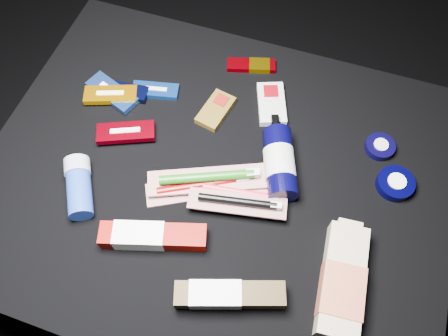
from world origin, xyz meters
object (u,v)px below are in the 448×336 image
(bodywash_bottle, at_px, (342,283))
(toothpaste_carton_red, at_px, (149,236))
(deodorant_stick, at_px, (79,186))
(lotion_bottle, at_px, (280,163))

(bodywash_bottle, relative_size, toothpaste_carton_red, 1.07)
(bodywash_bottle, height_order, deodorant_stick, deodorant_stick)
(lotion_bottle, bearing_deg, toothpaste_carton_red, -151.26)
(lotion_bottle, bearing_deg, deodorant_stick, -174.79)
(lotion_bottle, height_order, bodywash_bottle, lotion_bottle)
(deodorant_stick, xyz_separation_m, toothpaste_carton_red, (0.17, -0.05, -0.01))
(deodorant_stick, height_order, toothpaste_carton_red, deodorant_stick)
(deodorant_stick, relative_size, toothpaste_carton_red, 0.64)
(bodywash_bottle, distance_m, deodorant_stick, 0.54)
(bodywash_bottle, xyz_separation_m, toothpaste_carton_red, (-0.37, -0.03, -0.00))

